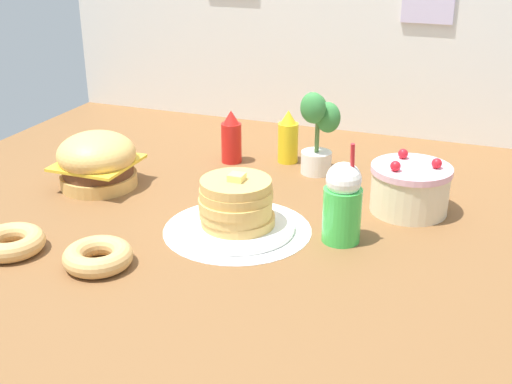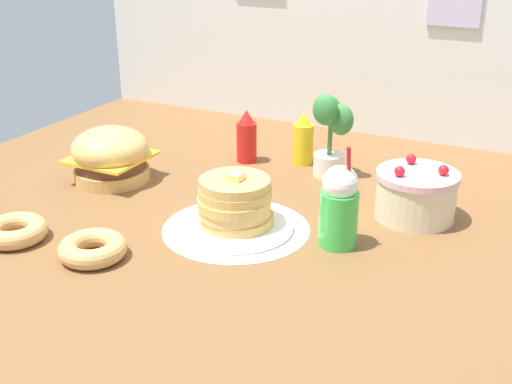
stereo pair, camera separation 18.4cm
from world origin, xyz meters
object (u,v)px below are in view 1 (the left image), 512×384
Objects in this scene: mustard_bottle at (288,138)px; potted_plant at (318,130)px; burger at (97,161)px; layer_cake at (410,188)px; cream_soda_cup at (342,203)px; donut_chocolate at (98,256)px; pancake_stack at (236,208)px; ketchup_bottle at (231,138)px; donut_pink_glaze at (11,242)px.

mustard_bottle is 0.17m from potted_plant.
burger is 1.03m from layer_cake.
donut_chocolate is (-0.56, -0.37, -0.09)m from cream_soda_cup.
burger reaches higher than pancake_stack.
ketchup_bottle is at bearing -179.69° from potted_plant.
cream_soda_cup is (0.34, -0.56, 0.02)m from mustard_bottle.
donut_pink_glaze is at bearing -155.14° from cream_soda_cup.
mustard_bottle is at bearing 40.76° from burger.
mustard_bottle is 0.67× the size of cream_soda_cup.
mustard_bottle is at bearing 149.70° from layer_cake.
donut_pink_glaze is at bearing -117.35° from mustard_bottle.
donut_pink_glaze is (-0.53, -0.34, -0.04)m from pancake_stack.
potted_plant reaches higher than burger.
ketchup_bottle is at bearing 48.91° from burger.
potted_plant reaches higher than donut_chocolate.
ketchup_bottle reaches higher than donut_pink_glaze.
donut_chocolate is at bearing -57.10° from burger.
donut_chocolate is (0.31, -0.47, -0.06)m from burger.
mustard_bottle is 1.08× the size of donut_pink_glaze.
layer_cake is 0.43m from potted_plant.
potted_plant is at bearing 30.06° from burger.
ketchup_bottle is at bearing 71.42° from donut_pink_glaze.
cream_soda_cup reaches higher than layer_cake.
layer_cake is (0.45, 0.31, 0.00)m from pancake_stack.
burger is at bearing -149.94° from potted_plant.
potted_plant reaches higher than mustard_bottle.
burger is 1.33× the size of ketchup_bottle.
ketchup_bottle is 0.66× the size of potted_plant.
ketchup_bottle is 0.92m from donut_pink_glaze.
potted_plant reaches higher than pancake_stack.
burger reaches higher than donut_chocolate.
cream_soda_cup is at bearing -118.53° from layer_cake.
pancake_stack reaches higher than donut_chocolate.
pancake_stack is 1.83× the size of donut_pink_glaze.
cream_soda_cup reaches higher than burger.
ketchup_bottle is 0.21m from mustard_bottle.
potted_plant is at bearing 0.31° from ketchup_bottle.
pancake_stack is 1.13× the size of cream_soda_cup.
cream_soda_cup is at bearing 33.33° from donut_chocolate.
cream_soda_cup reaches higher than pancake_stack.
ketchup_bottle reaches higher than donut_chocolate.
potted_plant reaches higher than ketchup_bottle.
cream_soda_cup is 0.98× the size of potted_plant.
burger is at bearing -139.24° from mustard_bottle.
cream_soda_cup is 0.92m from donut_pink_glaze.
donut_pink_glaze is (-0.83, -0.38, -0.09)m from cream_soda_cup.
donut_chocolate is at bearing -128.35° from pancake_stack.
donut_chocolate is (-0.71, -0.64, -0.05)m from layer_cake.
layer_cake is 0.83× the size of cream_soda_cup.
layer_cake is at bearing -30.30° from mustard_bottle.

